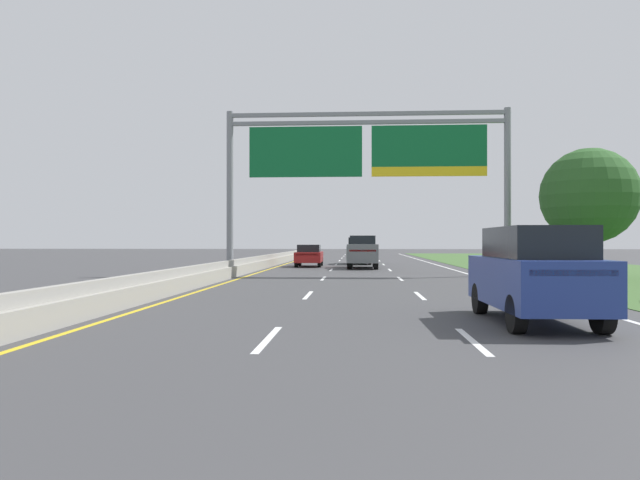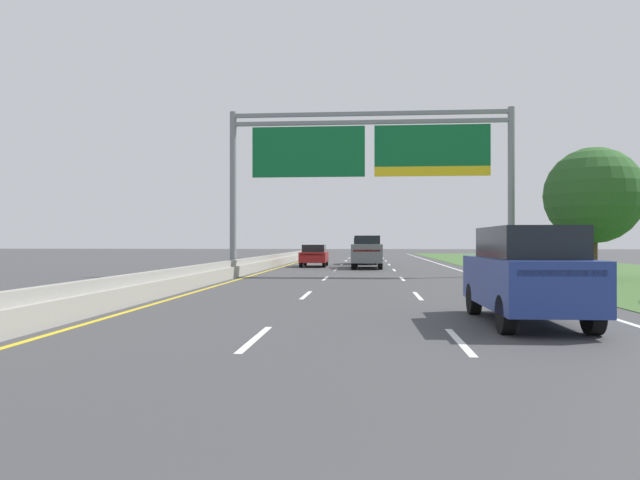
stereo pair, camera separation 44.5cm
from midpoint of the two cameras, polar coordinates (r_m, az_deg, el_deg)
ground_plane at (r=35.44m, az=4.61°, el=-3.05°), size 220.00×220.00×0.00m
lane_striping at (r=34.98m, az=4.61°, el=-3.08°), size 11.96×106.00×0.01m
grass_verge_right at (r=38.08m, az=26.12°, el=-2.82°), size 14.00×110.00×0.02m
median_barrier_concrete at (r=36.03m, az=-5.96°, el=-2.44°), size 0.60×110.00×0.85m
overhead_sign_gantry at (r=32.03m, az=5.15°, el=7.84°), size 15.06×0.42×8.80m
pickup_truck_grey at (r=40.43m, az=4.84°, el=-1.17°), size 2.05×5.42×2.20m
car_darkgreen_centre_lane_suv at (r=47.88m, az=4.55°, el=-0.98°), size 1.94×4.72×2.11m
car_red_left_lane_sedan at (r=42.91m, az=-0.26°, el=-1.45°), size 1.87×4.42×1.57m
car_blue_right_lane_suv at (r=13.91m, az=19.92°, el=-2.99°), size 1.98×4.73×2.11m
roadside_tree_mid at (r=32.04m, az=24.96°, el=3.86°), size 4.66×4.66×6.36m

